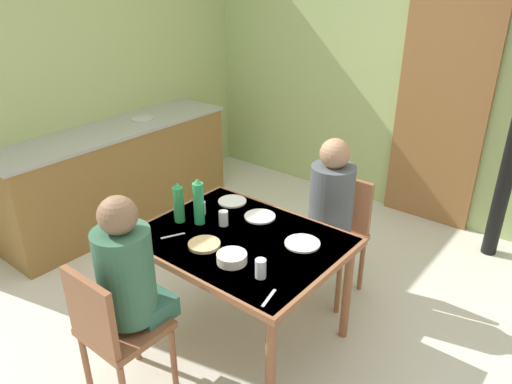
{
  "coord_description": "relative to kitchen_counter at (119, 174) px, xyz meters",
  "views": [
    {
      "loc": [
        1.84,
        -2.08,
        2.23
      ],
      "look_at": [
        0.2,
        -0.04,
        0.99
      ],
      "focal_mm": 33.76,
      "sensor_mm": 36.0,
      "label": 1
    }
  ],
  "objects": [
    {
      "name": "person_far_diner",
      "position": [
        2.17,
        0.15,
        0.33
      ],
      "size": [
        0.3,
        0.37,
        0.77
      ],
      "rotation": [
        0.0,
        0.0,
        3.14
      ],
      "color": "#554856",
      "rests_on": "ground_plane"
    },
    {
      "name": "ground_plane",
      "position": [
        1.76,
        -0.34,
        -0.45
      ],
      "size": [
        5.81,
        5.81,
        0.0
      ],
      "primitive_type": "plane",
      "color": "beige"
    },
    {
      "name": "cutlery_knife_near",
      "position": [
        1.63,
        -0.78,
        0.29
      ],
      "size": [
        0.08,
        0.14,
        0.0
      ],
      "primitive_type": "cube",
      "rotation": [
        0.0,
        0.0,
        4.25
      ],
      "color": "silver",
      "rests_on": "dining_table"
    },
    {
      "name": "water_bottle_green_far",
      "position": [
        1.64,
        -0.56,
        0.43
      ],
      "size": [
        0.07,
        0.07,
        0.31
      ],
      "color": "#2CA25A",
      "rests_on": "dining_table"
    },
    {
      "name": "wall_back",
      "position": [
        1.76,
        1.89,
        0.93
      ],
      "size": [
        4.38,
        0.1,
        2.76
      ],
      "primitive_type": "cube",
      "color": "#A6BD76",
      "rests_on": "ground_plane"
    },
    {
      "name": "water_bottle_green_near",
      "position": [
        1.52,
        -0.62,
        0.41
      ],
      "size": [
        0.07,
        0.07,
        0.27
      ],
      "color": "#339A55",
      "rests_on": "dining_table"
    },
    {
      "name": "person_near_diner",
      "position": [
        1.77,
        -1.22,
        0.33
      ],
      "size": [
        0.3,
        0.37,
        0.77
      ],
      "color": "#306552",
      "rests_on": "ground_plane"
    },
    {
      "name": "dining_table",
      "position": [
        1.96,
        -0.53,
        0.21
      ],
      "size": [
        1.22,
        0.94,
        0.74
      ],
      "color": "brown",
      "rests_on": "ground_plane"
    },
    {
      "name": "drinking_glass_by_near_diner",
      "position": [
        1.77,
        -0.48,
        0.33
      ],
      "size": [
        0.06,
        0.06,
        0.1
      ],
      "primitive_type": "cylinder",
      "color": "silver",
      "rests_on": "dining_table"
    },
    {
      "name": "dinner_plate_near_right",
      "position": [
        1.89,
        -0.26,
        0.29
      ],
      "size": [
        0.2,
        0.2,
        0.01
      ],
      "primitive_type": "cylinder",
      "color": "white",
      "rests_on": "dining_table"
    },
    {
      "name": "bread_plate_sliced",
      "position": [
        1.85,
        -0.74,
        0.29
      ],
      "size": [
        0.19,
        0.19,
        0.02
      ],
      "primitive_type": "cylinder",
      "color": "#DBB77A",
      "rests_on": "dining_table"
    },
    {
      "name": "dinner_plate_near_left",
      "position": [
        1.6,
        -0.2,
        0.29
      ],
      "size": [
        0.2,
        0.2,
        0.01
      ],
      "primitive_type": "cylinder",
      "color": "white",
      "rests_on": "dining_table"
    },
    {
      "name": "drinking_glass_spare_center",
      "position": [
        2.3,
        -0.77,
        0.34
      ],
      "size": [
        0.06,
        0.06,
        0.11
      ],
      "primitive_type": "cylinder",
      "color": "silver",
      "rests_on": "dining_table"
    },
    {
      "name": "wall_left",
      "position": [
        -0.33,
        0.22,
        0.93
      ],
      "size": [
        0.1,
        3.35,
        2.76
      ],
      "primitive_type": "cube",
      "color": "#A7B871",
      "rests_on": "ground_plane"
    },
    {
      "name": "cutlery_fork_near",
      "position": [
        2.44,
        -0.89,
        0.29
      ],
      "size": [
        0.05,
        0.15,
        0.0
      ],
      "primitive_type": "cube",
      "rotation": [
        0.0,
        0.0,
        4.93
      ],
      "color": "silver",
      "rests_on": "dining_table"
    },
    {
      "name": "drinking_glass_by_far_diner",
      "position": [
        1.56,
        -0.46,
        0.33
      ],
      "size": [
        0.06,
        0.06,
        0.09
      ],
      "primitive_type": "cylinder",
      "color": "silver",
      "rests_on": "dining_table"
    },
    {
      "name": "chair_far_diner",
      "position": [
        2.17,
        0.29,
        0.05
      ],
      "size": [
        0.4,
        0.4,
        0.87
      ],
      "rotation": [
        0.0,
        0.0,
        3.14
      ],
      "color": "brown",
      "rests_on": "ground_plane"
    },
    {
      "name": "serving_bowl_center",
      "position": [
        2.09,
        -0.76,
        0.31
      ],
      "size": [
        0.17,
        0.17,
        0.05
      ],
      "primitive_type": "cylinder",
      "color": "silver",
      "rests_on": "dining_table"
    },
    {
      "name": "door_wooden",
      "position": [
        2.28,
        1.81,
        0.55
      ],
      "size": [
        0.8,
        0.05,
        2.0
      ],
      "primitive_type": "cube",
      "color": "olive",
      "rests_on": "ground_plane"
    },
    {
      "name": "dinner_plate_far_center",
      "position": [
        2.29,
        -0.36,
        0.29
      ],
      "size": [
        0.21,
        0.21,
        0.01
      ],
      "primitive_type": "cylinder",
      "color": "white",
      "rests_on": "dining_table"
    },
    {
      "name": "kitchen_counter",
      "position": [
        0.0,
        0.0,
        0.0
      ],
      "size": [
        0.61,
        2.27,
        0.91
      ],
      "color": "brown",
      "rests_on": "ground_plane"
    },
    {
      "name": "chair_near_diner",
      "position": [
        1.77,
        -1.36,
        0.05
      ],
      "size": [
        0.4,
        0.4,
        0.87
      ],
      "color": "brown",
      "rests_on": "ground_plane"
    }
  ]
}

